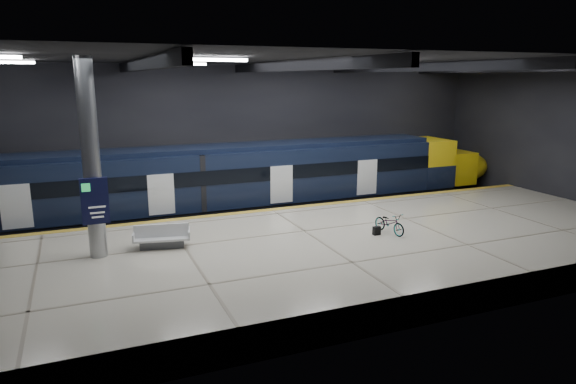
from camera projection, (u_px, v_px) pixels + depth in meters
ground at (295, 249)px, 22.34m from camera, size 30.00×30.00×0.00m
room_shell at (295, 117)px, 21.09m from camera, size 30.10×16.10×8.05m
platform at (320, 255)px, 19.97m from camera, size 30.00×11.00×1.10m
safety_strip at (272, 209)px, 24.58m from camera, size 30.00×0.40×0.01m
rails at (254, 216)px, 27.28m from camera, size 30.00×1.52×0.16m
train at (250, 180)px, 26.78m from camera, size 29.40×2.84×3.79m
bench at (162, 239)px, 19.04m from camera, size 2.18×1.24×0.90m
bicycle at (390, 223)px, 20.78m from camera, size 0.87×1.72×0.86m
pannier_bag at (377, 231)px, 20.62m from camera, size 0.32×0.21×0.35m
info_column at (91, 163)px, 17.46m from camera, size 0.90×0.78×6.90m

